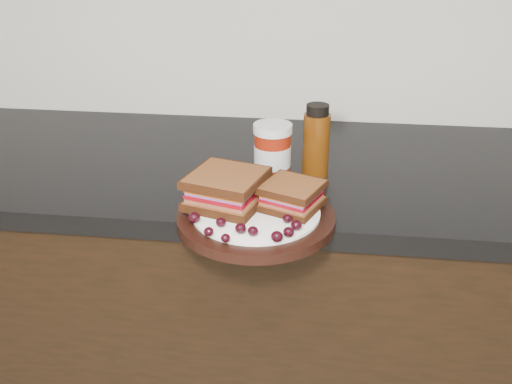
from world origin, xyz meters
The scene contains 27 objects.
base_cabinets centered at (0.00, 1.70, 0.43)m, with size 3.96×0.58×0.86m, color black.
countertop centered at (0.00, 1.70, 0.88)m, with size 3.98×0.60×0.04m, color black.
plate centered at (0.02, 1.42, 0.91)m, with size 0.28×0.28×0.02m, color black.
sandwich_left centered at (-0.04, 1.44, 0.95)m, with size 0.13×0.13×0.06m, color brown, non-canonical shape.
sandwich_right centered at (0.08, 1.44, 0.95)m, with size 0.10×0.10×0.04m, color brown, non-canonical shape.
grape_0 centered at (-0.08, 1.36, 0.93)m, with size 0.02×0.02×0.02m, color black.
grape_1 centered at (-0.04, 1.35, 0.93)m, with size 0.02×0.02×0.02m, color black.
grape_2 centered at (-0.05, 1.32, 0.93)m, with size 0.02×0.02×0.02m, color black.
grape_3 centered at (-0.02, 1.30, 0.93)m, with size 0.02×0.02×0.01m, color black.
grape_4 centered at (0.00, 1.33, 0.93)m, with size 0.02×0.02×0.02m, color black.
grape_5 centered at (0.02, 1.33, 0.93)m, with size 0.02×0.02×0.02m, color black.
grape_6 centered at (0.06, 1.32, 0.93)m, with size 0.02×0.02×0.02m, color black.
grape_7 centered at (0.08, 1.33, 0.93)m, with size 0.02×0.02×0.02m, color black.
grape_8 centered at (0.09, 1.36, 0.93)m, with size 0.02×0.02×0.02m, color black.
grape_9 centered at (0.07, 1.38, 0.93)m, with size 0.02×0.02×0.02m, color black.
grape_10 centered at (0.09, 1.42, 0.93)m, with size 0.02×0.02×0.02m, color black.
grape_11 centered at (0.08, 1.43, 0.93)m, with size 0.02×0.02×0.02m, color black.
grape_12 centered at (0.08, 1.46, 0.93)m, with size 0.02×0.02×0.02m, color black.
grape_13 centered at (-0.03, 1.48, 0.93)m, with size 0.02×0.02×0.02m, color black.
grape_14 centered at (-0.06, 1.44, 0.93)m, with size 0.02×0.02×0.02m, color black.
grape_15 centered at (-0.05, 1.43, 0.93)m, with size 0.02×0.02×0.02m, color black.
grape_16 centered at (-0.08, 1.41, 0.93)m, with size 0.02×0.02×0.02m, color black.
grape_17 centered at (-0.03, 1.45, 0.93)m, with size 0.02×0.02×0.02m, color black.
grape_18 centered at (-0.06, 1.44, 0.93)m, with size 0.02×0.02×0.02m, color black.
grape_19 centered at (-0.07, 1.43, 0.93)m, with size 0.02×0.02×0.02m, color black.
condiment_jar centered at (0.03, 1.62, 0.96)m, with size 0.08×0.08×0.12m, color maroon.
oil_bottle centered at (0.11, 1.64, 0.98)m, with size 0.06×0.06×0.15m, color #512708.
Camera 1 is at (0.13, 0.54, 1.39)m, focal length 40.00 mm.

